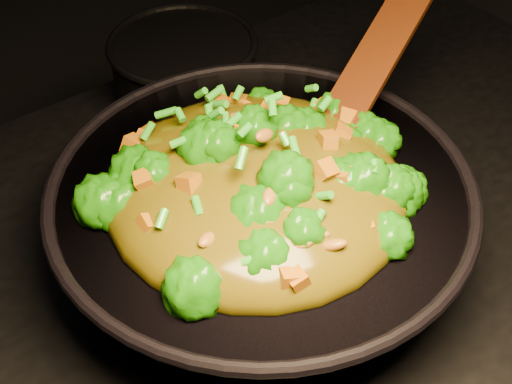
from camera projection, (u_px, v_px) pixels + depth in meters
wok at (261, 228)px, 0.82m from camera, size 0.48×0.48×0.13m
stir_fry at (256, 156)px, 0.73m from camera, size 0.37×0.37×0.11m
spatula at (361, 83)px, 0.82m from camera, size 0.31×0.16×0.13m
back_pot at (185, 75)px, 1.05m from camera, size 0.26×0.26×0.12m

